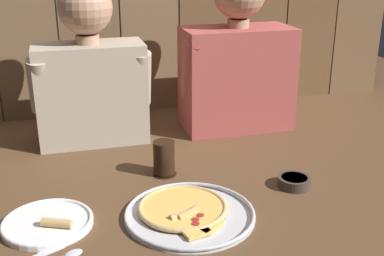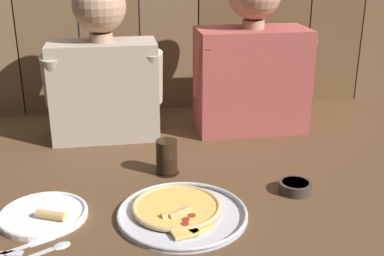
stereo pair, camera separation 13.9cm
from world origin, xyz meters
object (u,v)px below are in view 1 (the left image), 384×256
(drinking_glass, at_px, (164,158))
(diner_left, at_px, (90,68))
(dipping_bowl, at_px, (294,181))
(diner_right, at_px, (237,55))
(dinner_plate, at_px, (48,223))
(pizza_tray, at_px, (187,212))

(drinking_glass, relative_size, diner_left, 0.19)
(dipping_bowl, relative_size, diner_right, 0.16)
(dinner_plate, height_order, diner_left, diner_left)
(pizza_tray, bearing_deg, dinner_plate, 173.26)
(dinner_plate, height_order, drinking_glass, drinking_glass)
(diner_left, distance_m, diner_right, 0.54)
(pizza_tray, bearing_deg, diner_left, 107.46)
(drinking_glass, distance_m, diner_left, 0.45)
(drinking_glass, distance_m, dipping_bowl, 0.40)
(pizza_tray, relative_size, dinner_plate, 1.50)
(dinner_plate, relative_size, drinking_glass, 2.12)
(diner_left, height_order, diner_right, diner_right)
(pizza_tray, xyz_separation_m, dipping_bowl, (0.35, 0.08, 0.01))
(dinner_plate, bearing_deg, diner_left, 73.79)
(diner_right, bearing_deg, diner_left, -179.97)
(drinking_glass, bearing_deg, dipping_bowl, -27.33)
(dipping_bowl, bearing_deg, diner_left, 135.31)
(dipping_bowl, distance_m, diner_right, 0.59)
(pizza_tray, distance_m, diner_right, 0.75)
(pizza_tray, bearing_deg, drinking_glass, 91.34)
(dipping_bowl, height_order, diner_left, diner_left)
(dipping_bowl, distance_m, diner_left, 0.79)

